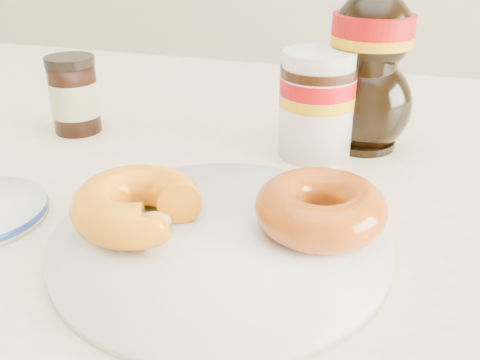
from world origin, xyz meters
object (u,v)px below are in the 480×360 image
(dining_table, at_px, (274,254))
(donut_bitten, at_px, (137,205))
(plate, at_px, (221,240))
(dark_jar, at_px, (74,95))
(donut_whole, at_px, (320,208))
(syrup_bottle, at_px, (370,59))
(nutella_jar, at_px, (317,100))

(dining_table, xyz_separation_m, donut_bitten, (-0.08, -0.13, 0.11))
(plate, bearing_deg, dark_jar, 142.74)
(donut_bitten, bearing_deg, dark_jar, 109.21)
(dining_table, xyz_separation_m, plate, (-0.01, -0.12, 0.09))
(donut_whole, xyz_separation_m, syrup_bottle, (0.01, 0.21, 0.07))
(dining_table, height_order, plate, plate)
(syrup_bottle, xyz_separation_m, dark_jar, (-0.33, -0.06, -0.05))
(plate, bearing_deg, donut_whole, 23.02)
(dark_jar, bearing_deg, dining_table, -14.00)
(nutella_jar, xyz_separation_m, syrup_bottle, (0.05, 0.04, 0.04))
(plate, bearing_deg, donut_bitten, -174.11)
(dining_table, distance_m, donut_whole, 0.16)
(donut_bitten, height_order, syrup_bottle, syrup_bottle)
(plate, bearing_deg, nutella_jar, 80.17)
(nutella_jar, height_order, dark_jar, nutella_jar)
(donut_bitten, relative_size, syrup_bottle, 0.52)
(syrup_bottle, bearing_deg, donut_whole, -92.93)
(dining_table, distance_m, nutella_jar, 0.17)
(donut_bitten, bearing_deg, syrup_bottle, 35.72)
(dining_table, xyz_separation_m, syrup_bottle, (0.07, 0.12, 0.18))
(donut_whole, distance_m, syrup_bottle, 0.22)
(donut_bitten, relative_size, nutella_jar, 0.92)
(plate, height_order, donut_bitten, donut_bitten)
(donut_bitten, distance_m, syrup_bottle, 0.30)
(plate, relative_size, donut_bitten, 2.56)
(nutella_jar, bearing_deg, dining_table, -104.64)
(plate, bearing_deg, dining_table, 83.46)
(plate, height_order, nutella_jar, nutella_jar)
(donut_bitten, height_order, nutella_jar, nutella_jar)
(dining_table, distance_m, plate, 0.15)
(syrup_bottle, bearing_deg, dining_table, -119.31)
(donut_whole, height_order, dark_jar, dark_jar)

